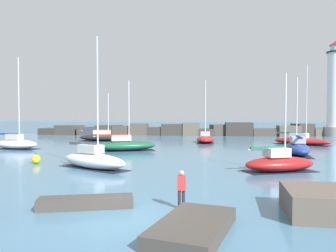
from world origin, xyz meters
TOP-DOWN VIEW (x-y plane):
  - ground_plane at (0.00, 0.00)m, footprint 600.00×600.00m
  - open_sea_beyond at (0.00, 113.09)m, footprint 400.00×116.00m
  - breakwater_jetty at (0.64, 53.10)m, footprint 64.31×6.70m
  - lighthouse at (27.80, 52.51)m, footprint 3.94×3.94m
  - foreground_rocks at (0.53, -0.62)m, footprint 17.15×7.27m
  - sailboat_moored_0 at (12.55, 21.95)m, footprint 3.09×6.89m
  - sailboat_moored_1 at (-5.32, 11.55)m, footprint 6.55×4.89m
  - sailboat_moored_3 at (3.31, 35.49)m, footprint 2.57×5.57m
  - sailboat_moored_4 at (8.51, 11.63)m, footprint 5.80×3.87m
  - sailboat_moored_5 at (-12.29, 36.74)m, footprint 8.25×2.73m
  - sailboat_moored_6 at (-19.15, 24.14)m, footprint 5.61×2.97m
  - sailboat_moored_7 at (-5.94, 23.67)m, footprint 7.63×4.79m
  - sailboat_moored_9 at (16.33, 33.67)m, footprint 7.58×6.30m
  - mooring_buoy_orange_near at (-10.91, 13.37)m, footprint 0.74×0.74m
  - person_on_rocks at (2.12, 1.47)m, footprint 0.36×0.22m

SIDE VIEW (x-z plane):
  - ground_plane at x=0.00m, z-range 0.00..0.00m
  - open_sea_beyond at x=0.00m, z-range 0.00..0.01m
  - mooring_buoy_orange_near at x=-10.91m, z-range -0.10..0.84m
  - foreground_rocks at x=0.53m, z-range -0.13..1.09m
  - sailboat_moored_9 at x=16.33m, z-range -4.82..5.99m
  - sailboat_moored_3 at x=3.31m, z-range -3.94..5.12m
  - sailboat_moored_5 at x=-12.29m, z-range -3.08..4.32m
  - sailboat_moored_4 at x=8.51m, z-range -2.91..4.17m
  - sailboat_moored_7 at x=-5.94m, z-range -3.32..4.65m
  - sailboat_moored_6 at x=-19.15m, z-range -4.76..6.15m
  - sailboat_moored_1 at x=-5.32m, z-range -4.28..5.67m
  - sailboat_moored_0 at x=12.55m, z-range -3.25..4.67m
  - person_on_rocks at x=2.12m, z-range 0.10..1.79m
  - breakwater_jetty at x=0.64m, z-range -0.30..2.26m
  - lighthouse at x=27.80m, z-range -0.96..17.10m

